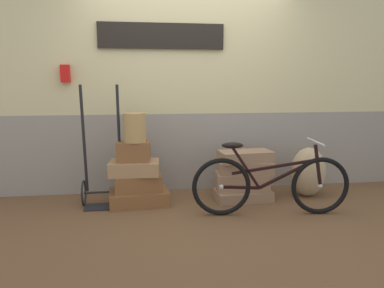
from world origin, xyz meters
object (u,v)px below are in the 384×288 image
object	(u,v)px
suitcase_4	(243,195)
wicker_basket	(135,128)
bicycle	(270,184)
suitcase_5	(242,181)
burlap_sack	(308,172)
suitcase_0	(139,197)
suitcase_2	(135,168)
suitcase_3	(134,151)
suitcase_7	(245,156)
suitcase_6	(245,167)
luggage_trolley	(103,178)
suitcase_1	(138,182)

from	to	relation	value
suitcase_4	wicker_basket	xyz separation A→B (m)	(-1.22, 0.01, 0.81)
wicker_basket	bicycle	size ratio (longest dim) A/B	0.19
wicker_basket	bicycle	world-z (taller)	wicker_basket
suitcase_5	burlap_sack	bearing A→B (deg)	7.10
suitcase_4	suitcase_0	bearing A→B (deg)	175.92
suitcase_0	suitcase_2	xyz separation A→B (m)	(-0.04, 0.01, 0.34)
suitcase_0	suitcase_3	xyz separation A→B (m)	(-0.05, 0.01, 0.52)
suitcase_4	suitcase_7	xyz separation A→B (m)	(0.03, 0.03, 0.46)
suitcase_6	suitcase_7	bearing A→B (deg)	-110.11
suitcase_4	suitcase_7	world-z (taller)	suitcase_7
suitcase_2	luggage_trolley	world-z (taller)	luggage_trolley
luggage_trolley	burlap_sack	bearing A→B (deg)	0.00
suitcase_0	burlap_sack	world-z (taller)	burlap_sack
suitcase_5	suitcase_7	bearing A→B (deg)	-9.22
suitcase_1	wicker_basket	xyz separation A→B (m)	(-0.02, -0.03, 0.62)
suitcase_4	suitcase_3	bearing A→B (deg)	175.45
wicker_basket	suitcase_1	bearing A→B (deg)	54.46
bicycle	wicker_basket	bearing A→B (deg)	159.89
suitcase_0	suitcase_5	distance (m)	1.20
suitcase_0	burlap_sack	size ratio (longest dim) A/B	1.10
bicycle	suitcase_4	bearing A→B (deg)	106.42
suitcase_4	bicycle	bearing A→B (deg)	-76.96
luggage_trolley	bicycle	bearing A→B (deg)	-17.44
suitcase_1	burlap_sack	xyz separation A→B (m)	(2.02, 0.01, 0.04)
luggage_trolley	bicycle	distance (m)	1.81
suitcase_7	suitcase_4	bearing A→B (deg)	-140.69
bicycle	burlap_sack	bearing A→B (deg)	39.10
suitcase_0	wicker_basket	distance (m)	0.79
wicker_basket	burlap_sack	world-z (taller)	wicker_basket
suitcase_3	burlap_sack	distance (m)	2.08
suitcase_3	suitcase_7	distance (m)	1.27
suitcase_1	suitcase_3	xyz separation A→B (m)	(-0.04, -0.01, 0.35)
suitcase_4	burlap_sack	bearing A→B (deg)	0.32
suitcase_0	suitcase_6	size ratio (longest dim) A/B	1.05
suitcase_6	luggage_trolley	distance (m)	1.62
suitcase_1	luggage_trolley	xyz separation A→B (m)	(-0.38, 0.01, 0.05)
suitcase_3	suitcase_5	size ratio (longest dim) A/B	0.59
suitcase_3	bicycle	distance (m)	1.50
suitcase_4	wicker_basket	world-z (taller)	wicker_basket
suitcase_3	luggage_trolley	world-z (taller)	luggage_trolley
suitcase_3	suitcase_7	xyz separation A→B (m)	(1.27, 0.00, -0.09)
suitcase_0	suitcase_2	bearing A→B (deg)	155.95
suitcase_3	wicker_basket	size ratio (longest dim) A/B	1.13
suitcase_2	suitcase_1	bearing A→B (deg)	21.08
suitcase_0	wicker_basket	bearing A→B (deg)	-176.87
burlap_sack	bicycle	bearing A→B (deg)	-140.90
burlap_sack	luggage_trolley	bearing A→B (deg)	-180.00
suitcase_6	wicker_basket	distance (m)	1.35
suitcase_4	suitcase_5	distance (m)	0.16
suitcase_6	luggage_trolley	size ratio (longest dim) A/B	0.46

